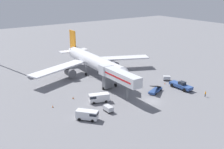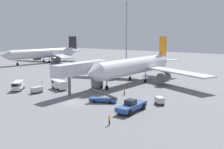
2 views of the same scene
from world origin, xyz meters
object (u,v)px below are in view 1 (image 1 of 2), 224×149
(safety_cone_bravo, at_px, (53,106))
(ground_crew_worker_foreground, at_px, (205,94))
(service_van_mid_right, at_px, (98,98))
(ground_crew_worker_midground, at_px, (137,82))
(baggage_cart_rear_right, at_px, (167,78))
(jet_bridge, at_px, (117,76))
(airplane_at_gate, at_px, (93,61))
(safety_cone_charlie, at_px, (73,98))
(safety_cone_alpha, at_px, (165,83))
(service_van_near_right, at_px, (88,115))
(pushback_tug, at_px, (181,85))
(baggage_cart_outer_right, at_px, (108,108))
(belt_loader_truck, at_px, (155,90))

(safety_cone_bravo, bearing_deg, ground_crew_worker_foreground, -25.41)
(service_van_mid_right, distance_m, ground_crew_worker_midground, 17.46)
(service_van_mid_right, relative_size, baggage_cart_rear_right, 2.25)
(jet_bridge, distance_m, baggage_cart_rear_right, 20.45)
(service_van_mid_right, distance_m, baggage_cart_rear_right, 27.07)
(airplane_at_gate, bearing_deg, safety_cone_charlie, -136.52)
(baggage_cart_rear_right, xyz_separation_m, safety_cone_alpha, (-2.90, -2.09, -0.58))
(airplane_at_gate, distance_m, service_van_near_right, 32.74)
(baggage_cart_rear_right, bearing_deg, pushback_tug, -104.16)
(service_van_mid_right, relative_size, safety_cone_alpha, 11.75)
(pushback_tug, height_order, safety_cone_bravo, pushback_tug)
(service_van_near_right, bearing_deg, service_van_mid_right, 43.46)
(ground_crew_worker_midground, relative_size, safety_cone_alpha, 3.44)
(baggage_cart_outer_right, bearing_deg, jet_bridge, 43.41)
(jet_bridge, relative_size, ground_crew_worker_midground, 9.81)
(service_van_near_right, height_order, ground_crew_worker_midground, service_van_near_right)
(service_van_near_right, relative_size, safety_cone_bravo, 8.84)
(ground_crew_worker_foreground, xyz_separation_m, safety_cone_bravo, (-37.15, 17.65, -0.57))
(airplane_at_gate, bearing_deg, baggage_cart_outer_right, -114.18)
(service_van_near_right, height_order, safety_cone_alpha, service_van_near_right)
(pushback_tug, bearing_deg, baggage_cart_rear_right, 75.84)
(ground_crew_worker_midground, distance_m, safety_cone_bravo, 28.08)
(baggage_cart_outer_right, distance_m, ground_crew_worker_midground, 20.80)
(ground_crew_worker_midground, bearing_deg, safety_cone_charlie, 176.35)
(jet_bridge, relative_size, service_van_near_right, 3.21)
(belt_loader_truck, height_order, ground_crew_worker_foreground, belt_loader_truck)
(jet_bridge, height_order, safety_cone_bravo, jet_bridge)
(ground_crew_worker_midground, relative_size, safety_cone_charlie, 2.64)
(baggage_cart_outer_right, bearing_deg, safety_cone_bravo, 135.46)
(service_van_near_right, height_order, baggage_cart_rear_right, service_van_near_right)
(belt_loader_truck, height_order, safety_cone_charlie, belt_loader_truck)
(baggage_cart_rear_right, bearing_deg, baggage_cart_outer_right, -164.46)
(airplane_at_gate, relative_size, safety_cone_charlie, 72.69)
(service_van_mid_right, height_order, safety_cone_bravo, service_van_mid_right)
(jet_bridge, height_order, safety_cone_charlie, jet_bridge)
(service_van_near_right, xyz_separation_m, baggage_cart_outer_right, (6.18, 0.73, -0.46))
(pushback_tug, height_order, baggage_cart_outer_right, pushback_tug)
(airplane_at_gate, relative_size, baggage_cart_rear_right, 18.12)
(jet_bridge, bearing_deg, baggage_cart_outer_right, -136.59)
(pushback_tug, bearing_deg, baggage_cart_outer_right, -179.50)
(service_van_mid_right, bearing_deg, jet_bridge, 12.48)
(belt_loader_truck, height_order, baggage_cart_outer_right, belt_loader_truck)
(belt_loader_truck, relative_size, baggage_cart_outer_right, 2.25)
(belt_loader_truck, bearing_deg, safety_cone_bravo, 165.10)
(pushback_tug, xyz_separation_m, safety_cone_bravo, (-36.27, 9.74, -0.78))
(pushback_tug, relative_size, ground_crew_worker_foreground, 4.58)
(service_van_near_right, relative_size, service_van_mid_right, 0.89)
(ground_crew_worker_foreground, height_order, safety_cone_bravo, ground_crew_worker_foreground)
(safety_cone_alpha, bearing_deg, service_van_mid_right, 179.02)
(ground_crew_worker_foreground, height_order, safety_cone_charlie, ground_crew_worker_foreground)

